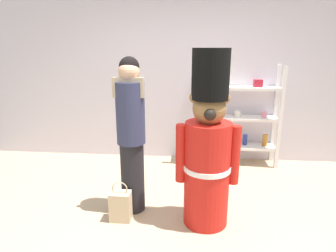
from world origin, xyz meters
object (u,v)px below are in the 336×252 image
(merchandise_shelf, at_px, (237,116))
(teddy_bear_guard, at_px, (208,151))
(shopping_bag, at_px, (121,206))
(person_shopper, at_px, (131,133))

(merchandise_shelf, distance_m, teddy_bear_guard, 1.71)
(teddy_bear_guard, distance_m, shopping_bag, 1.08)
(person_shopper, distance_m, shopping_bag, 0.77)
(teddy_bear_guard, distance_m, person_shopper, 0.82)
(merchandise_shelf, relative_size, teddy_bear_guard, 0.86)
(merchandise_shelf, height_order, person_shopper, person_shopper)
(merchandise_shelf, xyz_separation_m, person_shopper, (-1.30, -1.46, 0.14))
(person_shopper, bearing_deg, teddy_bear_guard, -12.51)
(shopping_bag, bearing_deg, merchandise_shelf, 50.47)
(teddy_bear_guard, relative_size, shopping_bag, 4.02)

